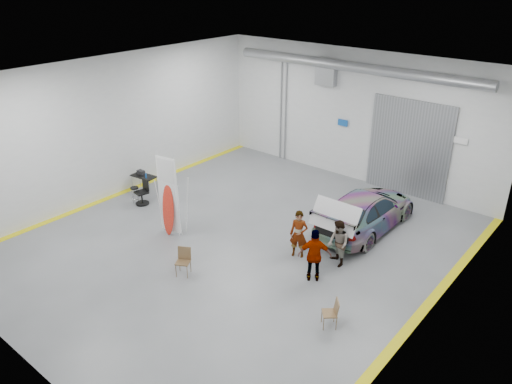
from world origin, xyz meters
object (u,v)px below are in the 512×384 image
Objects in this scene: sedan_car at (366,211)px; folding_chair_near at (184,267)px; surfboard_display at (168,202)px; office_chair at (143,193)px; person_b at (338,243)px; person_c at (315,255)px; work_table at (143,175)px; person_a at (299,234)px; shop_stool at (135,195)px; folding_chair_far at (329,318)px.

sedan_car reaches higher than folding_chair_near.
office_chair is (-2.82, 1.01, -0.84)m from surfboard_display.
person_b is 0.90× the size of person_c.
sedan_car is at bearing 35.91° from office_chair.
office_chair is (1.05, -0.88, -0.26)m from work_table.
surfboard_display is at bearing 43.22° from sedan_car.
shop_stool is at bearing 163.39° from person_a.
person_a reaches higher than folding_chair_far.
person_c is (0.41, -4.15, 0.16)m from sedan_car.
person_c is (1.23, -0.87, 0.05)m from person_a.
folding_chair_near reaches higher than shop_stool.
person_b is (0.52, -2.89, 0.07)m from sedan_car.
folding_chair_near is 5.12m from folding_chair_far.
person_a is at bearing 12.77° from surfboard_display.
sedan_car is 5.97× the size of folding_chair_far.
office_chair reaches higher than folding_chair_far.
folding_chair_near is 0.76× the size of work_table.
shop_stool is at bearing -139.23° from folding_chair_far.
person_b is at bearing -7.28° from person_a.
sedan_car is at bearing 34.49° from surfboard_display.
work_table is at bearing 19.23° from sedan_car.
folding_chair_near is at bearing 65.65° from sedan_car.
work_table is (-8.52, 0.08, -0.13)m from person_a.
folding_chair_near reaches higher than folding_chair_far.
folding_chair_near is at bearing -121.49° from folding_chair_far.
sedan_car is 9.87m from work_table.
person_c is 0.56× the size of surfboard_display.
surfboard_display is at bearing 118.35° from folding_chair_near.
sedan_car reaches higher than office_chair.
person_b reaches higher than office_chair.
person_a reaches higher than office_chair.
surfboard_display is (-5.88, -0.94, 0.41)m from person_c.
folding_chair_near is at bearing -28.49° from work_table.
shop_stool is at bearing -138.38° from person_b.
office_chair is at bearing -140.38° from folding_chair_far.
folding_chair_far is 11.64m from work_table.
office_chair is (-10.30, 1.69, 0.21)m from folding_chair_far.
person_a reaches higher than sedan_car.
shop_stool is (-8.60, -4.25, -0.39)m from sedan_car.
shop_stool is at bearing -55.08° from work_table.
person_b reaches higher than shop_stool.
surfboard_display reaches higher than folding_chair_near.
person_c reaches higher than work_table.
folding_chair_near is (-3.03, -6.62, -0.46)m from sedan_car.
folding_chair_far is at bearing -19.82° from folding_chair_near.
sedan_car is at bearing 52.34° from person_a.
surfboard_display is (-4.65, -1.81, 0.46)m from person_a.
office_chair reaches higher than work_table.
office_chair is at bearing 27.49° from shop_stool.
person_b is at bearing 8.48° from shop_stool.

